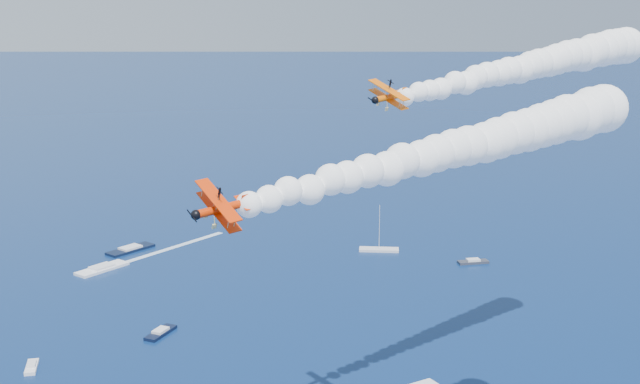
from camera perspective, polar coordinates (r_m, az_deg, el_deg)
biplane_lead at (r=119.85m, az=4.70°, el=6.37°), size 7.49×8.98×6.85m
biplane_trail at (r=84.05m, az=-6.67°, el=-1.12°), size 7.04×8.58×7.26m
smoke_trail_lead at (r=143.43m, az=13.86°, el=8.19°), size 64.69×21.98×11.53m
smoke_trail_trail at (r=102.24m, az=8.93°, el=2.84°), size 64.26×13.58×11.53m
spectator_boats at (r=200.76m, az=-17.84°, el=-8.78°), size 223.55×184.10×0.70m
boat_wakes at (r=209.10m, az=-4.89°, el=-7.32°), size 217.19×135.91×0.04m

